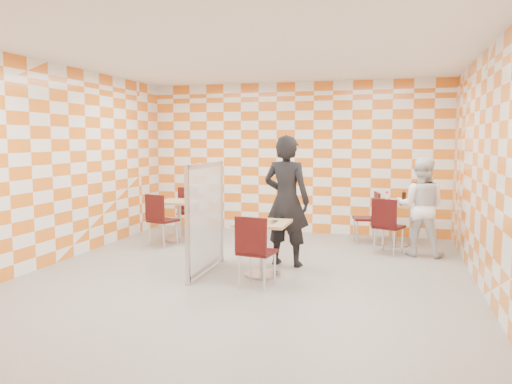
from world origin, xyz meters
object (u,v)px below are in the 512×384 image
at_px(man_white, 421,207).
at_px(sport_bottle, 387,198).
at_px(chair_main_front, 254,246).
at_px(chair_empty_far, 188,207).
at_px(chair_second_side, 371,213).
at_px(empty_table, 179,213).
at_px(man_dark, 286,201).
at_px(soda_bottle, 404,198).
at_px(chair_second_front, 387,222).
at_px(chair_empty_near, 159,216).
at_px(second_table, 394,217).
at_px(main_table, 263,239).
at_px(partition, 206,217).

bearing_deg(man_white, sport_bottle, -48.01).
height_order(chair_main_front, chair_empty_far, same).
xyz_separation_m(chair_second_side, sport_bottle, (0.27, 0.02, 0.29)).
height_order(empty_table, sport_bottle, sport_bottle).
bearing_deg(man_dark, soda_bottle, -121.38).
distance_m(chair_second_front, chair_empty_near, 3.85).
xyz_separation_m(second_table, empty_table, (-3.84, -0.63, 0.00)).
height_order(main_table, chair_second_front, chair_second_front).
bearing_deg(empty_table, second_table, 9.27).
bearing_deg(man_dark, chair_second_side, -110.09).
height_order(main_table, chair_empty_near, chair_empty_near).
bearing_deg(man_dark, chair_main_front, 94.29).
height_order(chair_second_front, partition, partition).
bearing_deg(main_table, chair_second_front, 46.80).
relative_size(main_table, man_white, 0.47).
relative_size(chair_empty_far, man_dark, 0.48).
relative_size(sport_bottle, soda_bottle, 0.87).
xyz_separation_m(chair_main_front, man_white, (2.09, 2.47, 0.25)).
xyz_separation_m(chair_second_front, chair_empty_near, (-3.83, -0.40, 0.00)).
height_order(chair_second_side, sport_bottle, sport_bottle).
bearing_deg(second_table, sport_bottle, 146.87).
height_order(chair_empty_near, soda_bottle, soda_bottle).
bearing_deg(partition, soda_bottle, 43.94).
xyz_separation_m(second_table, chair_main_front, (-1.69, -3.16, 0.04)).
bearing_deg(man_dark, second_table, -119.29).
bearing_deg(man_dark, man_white, -138.38).
height_order(main_table, soda_bottle, soda_bottle).
distance_m(chair_empty_near, sport_bottle, 4.04).
distance_m(chair_empty_near, man_white, 4.38).
distance_m(chair_second_side, chair_empty_near, 3.76).
relative_size(main_table, man_dark, 0.39).
xyz_separation_m(sport_bottle, soda_bottle, (0.29, -0.05, 0.01)).
bearing_deg(partition, sport_bottle, 47.77).
bearing_deg(second_table, man_white, -60.28).
height_order(second_table, chair_empty_near, chair_empty_near).
relative_size(chair_second_side, chair_empty_near, 1.00).
bearing_deg(chair_main_front, chair_empty_near, 139.18).
relative_size(main_table, chair_main_front, 0.81).
relative_size(main_table, chair_empty_near, 0.81).
bearing_deg(empty_table, man_dark, -28.65).
height_order(chair_empty_near, sport_bottle, sport_bottle).
height_order(empty_table, chair_empty_far, chair_empty_far).
xyz_separation_m(chair_second_side, man_dark, (-1.14, -1.94, 0.42)).
bearing_deg(soda_bottle, chair_second_side, 176.58).
relative_size(empty_table, chair_main_front, 0.81).
relative_size(second_table, soda_bottle, 3.26).
bearing_deg(main_table, chair_second_side, 62.83).
bearing_deg(second_table, empty_table, -170.73).
bearing_deg(man_dark, chair_empty_near, -5.15).
bearing_deg(second_table, chair_second_side, 170.20).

